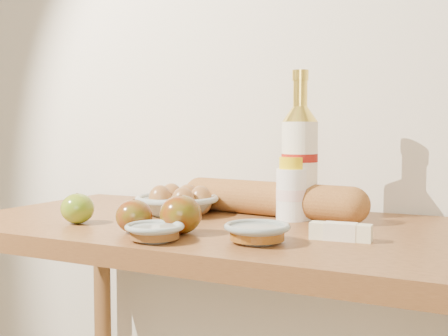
{
  "coord_description": "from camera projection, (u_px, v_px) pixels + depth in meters",
  "views": [
    {
      "loc": [
        0.52,
        0.11,
        1.1
      ],
      "look_at": [
        0.0,
        1.15,
        1.02
      ],
      "focal_mm": 45.0,
      "sensor_mm": 36.0,
      "label": 1
    }
  ],
  "objects": [
    {
      "name": "back_wall",
      "position": [
        286.0,
        52.0,
        1.46
      ],
      "size": [
        3.5,
        0.02,
        2.6
      ],
      "primitive_type": "cube",
      "color": "silver",
      "rests_on": "ground"
    },
    {
      "name": "table",
      "position": [
        230.0,
        280.0,
        1.21
      ],
      "size": [
        1.2,
        0.6,
        0.9
      ],
      "color": "brown",
      "rests_on": "ground"
    },
    {
      "name": "bourbon_bottle",
      "position": [
        300.0,
        159.0,
        1.25
      ],
      "size": [
        0.1,
        0.1,
        0.33
      ],
      "rotation": [
        0.0,
        0.0,
        -0.37
      ],
      "color": "white",
      "rests_on": "table"
    },
    {
      "name": "cream_bottle",
      "position": [
        292.0,
        191.0,
        1.23
      ],
      "size": [
        0.08,
        0.08,
        0.14
      ],
      "rotation": [
        0.0,
        0.0,
        0.15
      ],
      "color": "white",
      "rests_on": "table"
    },
    {
      "name": "egg_bowl",
      "position": [
        178.0,
        203.0,
        1.32
      ],
      "size": [
        0.23,
        0.23,
        0.07
      ],
      "rotation": [
        0.0,
        0.0,
        -0.22
      ],
      "color": "#93A09C",
      "rests_on": "table"
    },
    {
      "name": "baguette",
      "position": [
        269.0,
        199.0,
        1.3
      ],
      "size": [
        0.48,
        0.14,
        0.08
      ],
      "rotation": [
        0.0,
        0.0,
        -0.13
      ],
      "color": "#AE7135",
      "rests_on": "table"
    },
    {
      "name": "apple_yellowgreen",
      "position": [
        78.0,
        208.0,
        1.19
      ],
      "size": [
        0.08,
        0.08,
        0.06
      ],
      "rotation": [
        0.0,
        0.0,
        0.24
      ],
      "color": "olive",
      "rests_on": "table"
    },
    {
      "name": "apple_redgreen_front",
      "position": [
        134.0,
        216.0,
        1.08
      ],
      "size": [
        0.08,
        0.08,
        0.07
      ],
      "rotation": [
        0.0,
        0.0,
        -0.19
      ],
      "color": "maroon",
      "rests_on": "table"
    },
    {
      "name": "apple_redgreen_right",
      "position": [
        181.0,
        214.0,
        1.07
      ],
      "size": [
        0.09,
        0.09,
        0.08
      ],
      "rotation": [
        0.0,
        0.0,
        -0.19
      ],
      "color": "maroon",
      "rests_on": "table"
    },
    {
      "name": "sugar_bowl",
      "position": [
        155.0,
        232.0,
        1.01
      ],
      "size": [
        0.13,
        0.13,
        0.03
      ],
      "rotation": [
        0.0,
        0.0,
        -0.21
      ],
      "color": "#98A6A0",
      "rests_on": "table"
    },
    {
      "name": "syrup_bowl",
      "position": [
        257.0,
        233.0,
        0.99
      ],
      "size": [
        0.14,
        0.14,
        0.03
      ],
      "rotation": [
        0.0,
        0.0,
        -0.2
      ],
      "color": "gray",
      "rests_on": "table"
    },
    {
      "name": "butter_stick",
      "position": [
        341.0,
        232.0,
        1.01
      ],
      "size": [
        0.11,
        0.04,
        0.03
      ],
      "rotation": [
        0.0,
        0.0,
        0.09
      ],
      "color": "#F3EABC",
      "rests_on": "table"
    }
  ]
}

